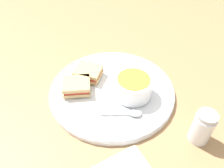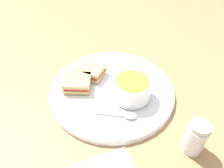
% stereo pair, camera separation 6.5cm
% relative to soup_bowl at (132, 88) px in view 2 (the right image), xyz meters
% --- Properties ---
extents(ground_plane, '(2.40, 2.40, 0.00)m').
position_rel_soup_bowl_xyz_m(ground_plane, '(-0.04, -0.05, -0.05)').
color(ground_plane, '#9E754C').
extents(plate, '(0.38, 0.38, 0.02)m').
position_rel_soup_bowl_xyz_m(plate, '(-0.04, -0.05, -0.04)').
color(plate, white).
rests_on(plate, ground_plane).
extents(soup_bowl, '(0.11, 0.11, 0.06)m').
position_rel_soup_bowl_xyz_m(soup_bowl, '(0.00, 0.00, 0.00)').
color(soup_bowl, white).
rests_on(soup_bowl, plate).
extents(spoon, '(0.05, 0.11, 0.01)m').
position_rel_soup_bowl_xyz_m(spoon, '(0.07, -0.03, -0.03)').
color(spoon, silver).
rests_on(spoon, plate).
extents(sandwich_half_near, '(0.10, 0.10, 0.03)m').
position_rel_soup_bowl_xyz_m(sandwich_half_near, '(-0.12, -0.10, -0.01)').
color(sandwich_half_near, tan).
rests_on(sandwich_half_near, plate).
extents(sandwich_half_far, '(0.09, 0.09, 0.03)m').
position_rel_soup_bowl_xyz_m(sandwich_half_far, '(-0.07, -0.15, -0.01)').
color(sandwich_half_far, tan).
rests_on(sandwich_half_far, plate).
extents(salt_shaker, '(0.05, 0.05, 0.09)m').
position_rel_soup_bowl_xyz_m(salt_shaker, '(0.18, 0.10, -0.00)').
color(salt_shaker, silver).
rests_on(salt_shaker, ground_plane).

